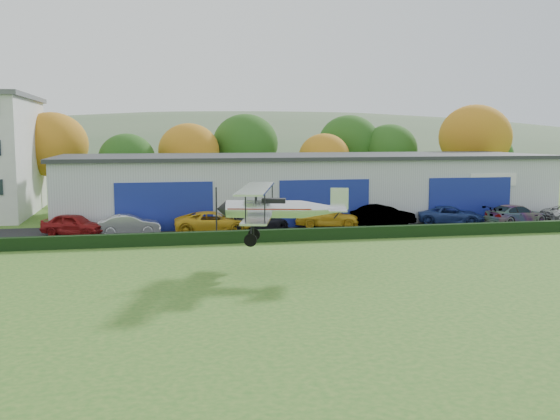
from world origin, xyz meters
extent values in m
plane|color=#2E631F|center=(0.00, 0.00, 0.00)|extent=(300.00, 300.00, 0.00)
cube|color=black|center=(3.00, 21.00, 0.03)|extent=(48.00, 9.00, 0.05)
cube|color=black|center=(3.00, 16.20, 0.40)|extent=(46.00, 0.60, 0.80)
cube|color=#B2B7BC|center=(5.00, 28.00, 2.50)|extent=(40.00, 12.00, 5.00)
cube|color=#2D3033|center=(5.00, 28.00, 5.15)|extent=(40.60, 12.60, 0.30)
cube|color=navy|center=(-7.00, 21.95, 1.80)|extent=(7.00, 0.12, 3.60)
cube|color=navy|center=(5.00, 21.95, 1.80)|extent=(7.00, 0.12, 3.60)
cube|color=navy|center=(17.00, 21.95, 1.80)|extent=(7.00, 0.12, 3.60)
cylinder|color=#3D2614|center=(-17.00, 40.00, 1.57)|extent=(0.36, 0.36, 3.15)
ellipsoid|color=#AA7014|center=(-17.00, 40.00, 6.03)|extent=(6.84, 6.84, 6.16)
cylinder|color=#3D2614|center=(-10.00, 38.00, 1.22)|extent=(0.36, 0.36, 2.45)
ellipsoid|color=#1E4C14|center=(-10.00, 38.00, 4.69)|extent=(5.32, 5.32, 4.79)
cylinder|color=#3D2614|center=(-4.00, 40.00, 1.40)|extent=(0.36, 0.36, 2.80)
ellipsoid|color=#AA7014|center=(-4.00, 40.00, 5.36)|extent=(6.08, 6.08, 5.47)
cylinder|color=#3D2614|center=(2.00, 42.00, 1.57)|extent=(0.36, 0.36, 3.15)
ellipsoid|color=#1E4C14|center=(2.00, 42.00, 6.03)|extent=(6.84, 6.84, 6.16)
cylinder|color=#3D2614|center=(10.00, 40.00, 1.22)|extent=(0.36, 0.36, 2.45)
ellipsoid|color=#AA7014|center=(10.00, 40.00, 4.69)|extent=(5.32, 5.32, 4.79)
cylinder|color=#3D2614|center=(18.00, 42.00, 1.40)|extent=(0.36, 0.36, 2.80)
ellipsoid|color=#1E4C14|center=(18.00, 42.00, 5.36)|extent=(6.08, 6.08, 5.47)
cylinder|color=#3D2614|center=(26.00, 38.00, 1.75)|extent=(0.36, 0.36, 3.50)
ellipsoid|color=#AA7014|center=(26.00, 38.00, 6.70)|extent=(7.60, 7.60, 6.84)
cylinder|color=#3D2614|center=(30.00, 42.00, 1.22)|extent=(0.36, 0.36, 2.45)
ellipsoid|color=#1E4C14|center=(30.00, 42.00, 4.69)|extent=(5.32, 5.32, 4.79)
cylinder|color=#3D2614|center=(14.00, 44.00, 1.57)|extent=(0.36, 0.36, 3.15)
ellipsoid|color=#1E4C14|center=(14.00, 44.00, 6.03)|extent=(6.84, 6.84, 6.16)
ellipsoid|color=#4C6642|center=(20.00, 140.00, -15.40)|extent=(320.00, 196.00, 56.00)
ellipsoid|color=#4C6642|center=(90.00, 140.00, -9.90)|extent=(240.00, 126.00, 36.00)
imported|color=maroon|center=(-13.21, 21.11, 0.82)|extent=(4.86, 3.53, 1.54)
imported|color=silver|center=(-9.46, 20.82, 0.75)|extent=(4.30, 1.58, 1.41)
imported|color=gold|center=(-3.61, 20.29, 0.82)|extent=(5.73, 3.00, 1.54)
imported|color=black|center=(-0.36, 20.48, 0.74)|extent=(5.15, 3.72, 1.38)
imported|color=gold|center=(5.06, 21.45, 0.87)|extent=(5.16, 3.08, 1.65)
imported|color=gray|center=(9.44, 21.24, 0.86)|extent=(5.11, 2.47, 1.61)
imported|color=navy|center=(14.98, 21.09, 0.75)|extent=(5.56, 4.03, 1.40)
imported|color=gray|center=(19.91, 19.98, 0.81)|extent=(5.56, 3.17, 1.52)
cylinder|color=silver|center=(-2.30, 7.67, 3.19)|extent=(4.00, 1.90, 0.92)
cone|color=silver|center=(0.67, 6.88, 3.19)|extent=(2.42, 1.47, 0.92)
cone|color=black|center=(-4.43, 8.24, 3.19)|extent=(0.73, 1.02, 0.92)
cube|color=maroon|center=(-2.00, 7.59, 3.24)|extent=(4.40, 2.02, 0.06)
cube|color=black|center=(-1.80, 7.54, 3.62)|extent=(1.35, 0.91, 0.26)
cube|color=silver|center=(-2.50, 7.72, 2.88)|extent=(3.14, 7.46, 0.10)
cube|color=silver|center=(-2.69, 7.78, 4.27)|extent=(3.35, 7.89, 0.10)
cylinder|color=black|center=(-3.63, 5.27, 3.58)|extent=(0.08, 0.08, 1.33)
cylinder|color=black|center=(-2.74, 5.03, 3.58)|extent=(0.08, 0.08, 1.33)
cylinder|color=black|center=(-2.25, 10.42, 3.58)|extent=(0.08, 0.08, 1.33)
cylinder|color=black|center=(-1.36, 10.18, 3.58)|extent=(0.08, 0.08, 1.33)
cylinder|color=black|center=(-2.79, 7.43, 3.91)|extent=(0.12, 0.23, 0.77)
cylinder|color=black|center=(-2.60, 8.12, 3.91)|extent=(0.12, 0.23, 0.77)
cylinder|color=black|center=(-3.01, 7.41, 2.32)|extent=(0.25, 0.71, 1.26)
cylinder|color=black|center=(-2.78, 8.25, 2.32)|extent=(0.25, 0.71, 1.26)
cylinder|color=black|center=(-2.89, 7.83, 1.70)|extent=(0.57, 1.90, 0.07)
cylinder|color=black|center=(-3.13, 6.94, 1.70)|extent=(0.67, 0.31, 0.66)
cylinder|color=black|center=(-2.65, 8.72, 1.70)|extent=(0.67, 0.31, 0.66)
cylinder|color=black|center=(1.37, 6.69, 2.93)|extent=(0.38, 0.16, 0.43)
cube|color=silver|center=(1.37, 6.69, 3.24)|extent=(1.58, 2.81, 0.06)
cube|color=silver|center=(1.47, 6.67, 3.75)|extent=(0.91, 0.30, 1.13)
cube|color=black|center=(-4.70, 8.31, 3.19)|extent=(0.09, 0.13, 2.26)
camera|label=1|loc=(-8.23, -24.87, 7.10)|focal=41.28mm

